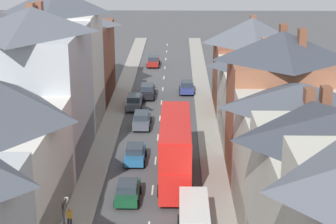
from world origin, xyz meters
TOP-DOWN VIEW (x-y plane):
  - pavement_left at (-5.10, 38.00)m, footprint 2.20×104.00m
  - pavement_right at (5.10, 38.00)m, footprint 2.20×104.00m
  - centre_line_dashes at (0.00, 36.00)m, footprint 0.14×97.80m
  - terrace_row_left at (-10.19, 21.81)m, footprint 8.00×68.11m
  - terrace_row_right at (10.19, 16.33)m, footprint 8.00×63.35m
  - double_decker_bus_lead at (1.79, 25.78)m, footprint 2.74×10.80m
  - car_near_blue at (-1.80, 29.62)m, footprint 1.90×3.96m
  - car_near_silver at (-1.80, 50.05)m, footprint 1.90×4.42m
  - car_parked_left_a at (-3.10, 45.64)m, footprint 1.90×4.54m
  - car_parked_right_a at (-1.80, 22.13)m, footprint 1.90×3.87m
  - car_mid_black at (3.10, 52.16)m, footprint 1.90×3.88m
  - car_mid_white at (-1.80, 39.05)m, footprint 1.90×4.44m
  - car_far_grey at (-1.80, 67.00)m, footprint 1.90×4.31m
  - delivery_van at (3.10, 17.04)m, footprint 2.20×5.20m
  - pedestrian_mid_left at (-5.40, 17.56)m, footprint 0.36×0.22m

SIDE VIEW (x-z plane):
  - centre_line_dashes at x=0.00m, z-range 0.00..0.01m
  - pavement_left at x=-5.10m, z-range 0.00..0.14m
  - pavement_right at x=5.10m, z-range 0.00..0.14m
  - car_parked_right_a at x=-1.80m, z-range 0.01..1.59m
  - car_mid_black at x=3.10m, z-range 0.01..1.60m
  - car_far_grey at x=-1.80m, z-range 0.01..1.60m
  - car_parked_left_a at x=-3.10m, z-range 0.01..1.63m
  - car_near_blue at x=-1.80m, z-range 0.00..1.66m
  - car_mid_white at x=-1.80m, z-range 0.01..1.66m
  - car_near_silver at x=-1.80m, z-range 0.01..1.69m
  - pedestrian_mid_left at x=-5.40m, z-range 0.23..1.84m
  - delivery_van at x=3.10m, z-range 0.13..2.54m
  - double_decker_bus_lead at x=1.79m, z-range 0.17..5.47m
  - terrace_row_left at x=-10.19m, z-range -1.27..13.09m
  - terrace_row_right at x=10.19m, z-range -1.29..13.13m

